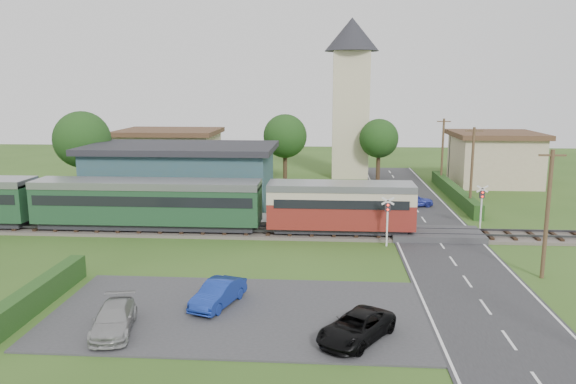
# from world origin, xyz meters

# --- Properties ---
(ground) EXTENTS (120.00, 120.00, 0.00)m
(ground) POSITION_xyz_m (0.00, 0.00, 0.00)
(ground) COLOR #2D4C19
(railway_track) EXTENTS (76.00, 3.20, 0.49)m
(railway_track) POSITION_xyz_m (0.00, 2.00, 0.11)
(railway_track) COLOR #4C443D
(railway_track) RESTS_ON ground
(road) EXTENTS (6.00, 70.00, 0.05)m
(road) POSITION_xyz_m (10.00, 0.00, 0.03)
(road) COLOR #28282B
(road) RESTS_ON ground
(car_park) EXTENTS (17.00, 9.00, 0.08)m
(car_park) POSITION_xyz_m (-1.50, -12.00, 0.04)
(car_park) COLOR #333335
(car_park) RESTS_ON ground
(crossing_deck) EXTENTS (6.20, 3.40, 0.45)m
(crossing_deck) POSITION_xyz_m (10.00, 2.00, 0.23)
(crossing_deck) COLOR #333335
(crossing_deck) RESTS_ON ground
(platform) EXTENTS (30.00, 3.00, 0.45)m
(platform) POSITION_xyz_m (-10.00, 5.20, 0.23)
(platform) COLOR gray
(platform) RESTS_ON ground
(equipment_hut) EXTENTS (2.30, 2.30, 2.55)m
(equipment_hut) POSITION_xyz_m (-18.00, 5.20, 1.75)
(equipment_hut) COLOR beige
(equipment_hut) RESTS_ON platform
(station_building) EXTENTS (16.00, 9.00, 5.30)m
(station_building) POSITION_xyz_m (-10.00, 10.99, 2.69)
(station_building) COLOR #2B4E5B
(station_building) RESTS_ON ground
(train) EXTENTS (43.20, 2.90, 3.40)m
(train) POSITION_xyz_m (-13.34, 2.00, 2.18)
(train) COLOR #232328
(train) RESTS_ON ground
(church_tower) EXTENTS (6.00, 6.00, 17.60)m
(church_tower) POSITION_xyz_m (5.00, 28.00, 10.23)
(church_tower) COLOR beige
(church_tower) RESTS_ON ground
(house_west) EXTENTS (10.80, 8.80, 5.50)m
(house_west) POSITION_xyz_m (-15.00, 25.00, 2.79)
(house_west) COLOR tan
(house_west) RESTS_ON ground
(house_east) EXTENTS (8.80, 8.80, 5.50)m
(house_east) POSITION_xyz_m (20.00, 24.00, 2.80)
(house_east) COLOR tan
(house_east) RESTS_ON ground
(hedge_carpark) EXTENTS (0.80, 9.00, 1.20)m
(hedge_carpark) POSITION_xyz_m (-11.00, -12.00, 0.60)
(hedge_carpark) COLOR #193814
(hedge_carpark) RESTS_ON ground
(hedge_roadside) EXTENTS (0.80, 18.00, 1.20)m
(hedge_roadside) POSITION_xyz_m (14.20, 16.00, 0.60)
(hedge_roadside) COLOR #193814
(hedge_roadside) RESTS_ON ground
(hedge_station) EXTENTS (22.00, 0.80, 1.30)m
(hedge_station) POSITION_xyz_m (-10.00, 15.50, 0.65)
(hedge_station) COLOR #193814
(hedge_station) RESTS_ON ground
(tree_a) EXTENTS (5.20, 5.20, 8.00)m
(tree_a) POSITION_xyz_m (-20.00, 14.00, 5.38)
(tree_a) COLOR #332316
(tree_a) RESTS_ON ground
(tree_b) EXTENTS (4.60, 4.60, 7.34)m
(tree_b) POSITION_xyz_m (-2.00, 23.00, 5.02)
(tree_b) COLOR #332316
(tree_b) RESTS_ON ground
(tree_c) EXTENTS (4.20, 4.20, 6.78)m
(tree_c) POSITION_xyz_m (8.00, 25.00, 4.65)
(tree_c) COLOR #332316
(tree_c) RESTS_ON ground
(utility_pole_b) EXTENTS (1.40, 0.22, 7.00)m
(utility_pole_b) POSITION_xyz_m (14.20, -6.00, 3.63)
(utility_pole_b) COLOR #473321
(utility_pole_b) RESTS_ON ground
(utility_pole_c) EXTENTS (1.40, 0.22, 7.00)m
(utility_pole_c) POSITION_xyz_m (14.20, 10.00, 3.63)
(utility_pole_c) COLOR #473321
(utility_pole_c) RESTS_ON ground
(utility_pole_d) EXTENTS (1.40, 0.22, 7.00)m
(utility_pole_d) POSITION_xyz_m (14.20, 22.00, 3.63)
(utility_pole_d) COLOR #473321
(utility_pole_d) RESTS_ON ground
(crossing_signal_near) EXTENTS (0.84, 0.28, 3.28)m
(crossing_signal_near) POSITION_xyz_m (6.40, -0.41, 2.14)
(crossing_signal_near) COLOR silver
(crossing_signal_near) RESTS_ON ground
(crossing_signal_far) EXTENTS (0.84, 0.28, 3.28)m
(crossing_signal_far) POSITION_xyz_m (13.60, 4.39, 2.14)
(crossing_signal_far) COLOR silver
(crossing_signal_far) RESTS_ON ground
(streetlamp_west) EXTENTS (0.30, 0.30, 5.15)m
(streetlamp_west) POSITION_xyz_m (-22.00, 20.00, 3.04)
(streetlamp_west) COLOR #3F3F47
(streetlamp_west) RESTS_ON ground
(streetlamp_east) EXTENTS (0.30, 0.30, 5.15)m
(streetlamp_east) POSITION_xyz_m (16.00, 27.00, 3.04)
(streetlamp_east) COLOR #3F3F47
(streetlamp_east) RESTS_ON ground
(car_on_road) EXTENTS (3.55, 2.08, 1.13)m
(car_on_road) POSITION_xyz_m (9.90, 11.80, 0.62)
(car_on_road) COLOR #2D39A7
(car_on_road) RESTS_ON road
(car_park_blue) EXTENTS (2.32, 3.82, 1.19)m
(car_park_blue) POSITION_xyz_m (-2.55, -11.28, 0.68)
(car_park_blue) COLOR navy
(car_park_blue) RESTS_ON car_park
(car_park_silver) EXTENTS (2.32, 4.13, 1.13)m
(car_park_silver) POSITION_xyz_m (-6.37, -14.41, 0.64)
(car_park_silver) COLOR #959595
(car_park_silver) RESTS_ON car_park
(car_park_dark) EXTENTS (3.72, 4.34, 1.11)m
(car_park_dark) POSITION_xyz_m (3.75, -14.50, 0.63)
(car_park_dark) COLOR black
(car_park_dark) RESTS_ON car_park
(pedestrian_near) EXTENTS (0.60, 0.40, 1.64)m
(pedestrian_near) POSITION_xyz_m (-2.70, 4.84, 1.27)
(pedestrian_near) COLOR gray
(pedestrian_near) RESTS_ON platform
(pedestrian_far) EXTENTS (0.73, 0.86, 1.58)m
(pedestrian_far) POSITION_xyz_m (-17.65, 4.46, 1.24)
(pedestrian_far) COLOR gray
(pedestrian_far) RESTS_ON platform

